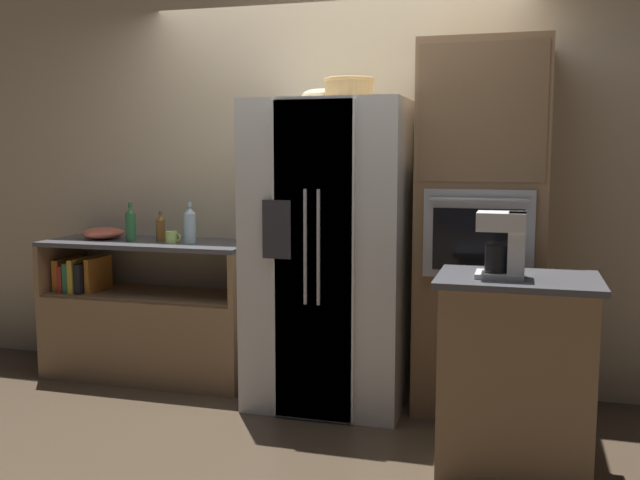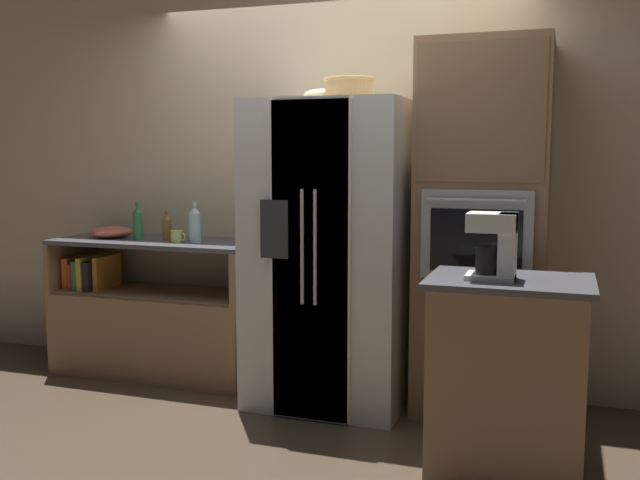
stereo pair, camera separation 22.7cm
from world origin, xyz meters
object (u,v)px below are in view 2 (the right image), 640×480
at_px(bottle_short, 138,223).
at_px(bottle_wide, 195,224).
at_px(fruit_bowl, 322,95).
at_px(wicker_basket, 349,88).
at_px(mixing_bowl, 112,232).
at_px(bottle_tall, 167,227).
at_px(refrigerator, 332,254).
at_px(mug, 177,236).
at_px(coffee_maker, 497,243).
at_px(wall_oven, 483,230).

bearing_deg(bottle_short, bottle_wide, -0.32).
height_order(fruit_bowl, bottle_wide, fruit_bowl).
bearing_deg(wicker_basket, mixing_bowl, 174.97).
bearing_deg(bottle_tall, refrigerator, -6.02).
relative_size(mug, coffee_maker, 0.35).
relative_size(bottle_tall, bottle_short, 0.78).
bearing_deg(bottle_short, refrigerator, -3.67).
height_order(refrigerator, wicker_basket, wicker_basket).
bearing_deg(fruit_bowl, mug, -176.98).
bearing_deg(bottle_wide, refrigerator, -5.15).
bearing_deg(bottle_tall, wall_oven, -0.68).
bearing_deg(bottle_short, fruit_bowl, 0.21).
bearing_deg(mug, bottle_wide, 22.52).
bearing_deg(coffee_maker, bottle_wide, 156.82).
bearing_deg(wall_oven, coffee_maker, -79.71).
bearing_deg(wicker_basket, mug, 177.13).
distance_m(bottle_short, mug, 0.34).
relative_size(wall_oven, bottle_tall, 10.65).
bearing_deg(mug, bottle_short, 171.79).
relative_size(refrigerator, bottle_short, 7.06).
bearing_deg(bottle_short, wicker_basket, -4.03).
xyz_separation_m(refrigerator, coffee_maker, (1.04, -0.78, 0.20)).
bearing_deg(bottle_wide, wall_oven, 0.46).
relative_size(fruit_bowl, bottle_wide, 0.84).
bearing_deg(bottle_tall, mug, -33.88).
relative_size(bottle_wide, coffee_maker, 0.89).
bearing_deg(wall_oven, mixing_bowl, 179.19).
height_order(fruit_bowl, mixing_bowl, fruit_bowl).
bearing_deg(coffee_maker, mug, 158.93).
relative_size(bottle_short, coffee_maker, 0.85).
relative_size(refrigerator, wicker_basket, 6.11).
distance_m(bottle_tall, bottle_short, 0.21).
distance_m(refrigerator, bottle_tall, 1.24).
relative_size(bottle_tall, mug, 1.88).
bearing_deg(mixing_bowl, mug, -9.48).
relative_size(bottle_tall, coffee_maker, 0.66).
relative_size(wicker_basket, fruit_bowl, 1.31).
height_order(bottle_short, mug, bottle_short).
bearing_deg(fruit_bowl, wicker_basket, -28.54).
bearing_deg(fruit_bowl, refrigerator, -44.05).
xyz_separation_m(wall_oven, bottle_tall, (-2.11, 0.03, -0.05)).
bearing_deg(wicker_basket, wall_oven, 8.85).
distance_m(refrigerator, wall_oven, 0.90).
bearing_deg(mug, wall_oven, 1.74).
bearing_deg(bottle_tall, coffee_maker, -21.87).
bearing_deg(fruit_bowl, bottle_tall, 178.34).
height_order(wall_oven, bottle_tall, wall_oven).
distance_m(refrigerator, bottle_short, 1.44).
distance_m(bottle_wide, mug, 0.14).
distance_m(wicker_basket, fruit_bowl, 0.24).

